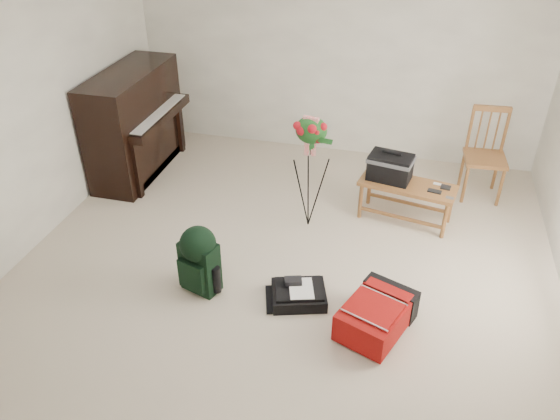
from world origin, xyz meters
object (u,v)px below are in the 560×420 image
(red_suitcase, at_px, (377,311))
(black_duffel, at_px, (299,294))
(bench, at_px, (395,174))
(piano, at_px, (136,125))
(flower_stand, at_px, (310,173))
(green_backpack, at_px, (199,257))
(dining_chair, at_px, (485,155))

(red_suitcase, relative_size, black_duffel, 1.43)
(bench, distance_m, black_duffel, 1.73)
(bench, bearing_deg, red_suitcase, -78.33)
(piano, xyz_separation_m, flower_stand, (2.25, -0.67, 0.02))
(piano, height_order, flower_stand, flower_stand)
(bench, bearing_deg, flower_stand, -145.88)
(flower_stand, bearing_deg, red_suitcase, -45.01)
(bench, relative_size, flower_stand, 0.82)
(piano, height_order, green_backpack, piano)
(bench, height_order, green_backpack, bench)
(bench, xyz_separation_m, flower_stand, (-0.83, -0.36, 0.08))
(red_suitcase, bearing_deg, piano, 168.90)
(dining_chair, xyz_separation_m, flower_stand, (-1.76, -1.10, 0.12))
(red_suitcase, distance_m, flower_stand, 1.63)
(dining_chair, relative_size, red_suitcase, 1.28)
(piano, xyz_separation_m, dining_chair, (4.01, 0.44, -0.10))
(bench, xyz_separation_m, red_suitcase, (0.03, -1.67, -0.38))
(dining_chair, distance_m, red_suitcase, 2.60)
(piano, bearing_deg, bench, -5.77)
(black_duffel, distance_m, green_backpack, 0.93)
(piano, relative_size, dining_chair, 1.48)
(dining_chair, relative_size, flower_stand, 0.80)
(piano, bearing_deg, flower_stand, -16.50)
(dining_chair, height_order, flower_stand, flower_stand)
(bench, relative_size, red_suitcase, 1.30)
(bench, xyz_separation_m, green_backpack, (-1.54, -1.60, -0.18))
(bench, height_order, dining_chair, dining_chair)
(black_duffel, bearing_deg, piano, 125.16)
(red_suitcase, bearing_deg, black_duffel, -169.73)
(piano, bearing_deg, black_duffel, -37.29)
(red_suitcase, height_order, black_duffel, red_suitcase)
(dining_chair, distance_m, green_backpack, 3.41)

